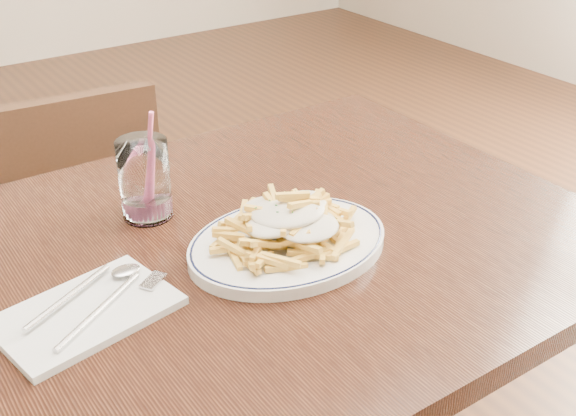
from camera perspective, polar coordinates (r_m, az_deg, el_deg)
table at (r=1.10m, az=-5.89°, el=-7.11°), size 1.20×0.80×0.75m
chair_far at (r=1.74m, az=-16.50°, el=-1.66°), size 0.40×0.40×0.81m
fries_plate at (r=1.06m, az=0.00°, el=-2.81°), size 0.35×0.32×0.02m
loaded_fries at (r=1.03m, az=0.00°, el=-0.79°), size 0.21×0.17×0.06m
napkin at (r=0.96m, az=-15.66°, el=-7.96°), size 0.24×0.18×0.01m
cutlery at (r=0.96m, az=-15.88°, el=-7.35°), size 0.20×0.17×0.01m
water_glass at (r=1.14m, az=-11.22°, el=1.91°), size 0.08×0.08×0.17m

